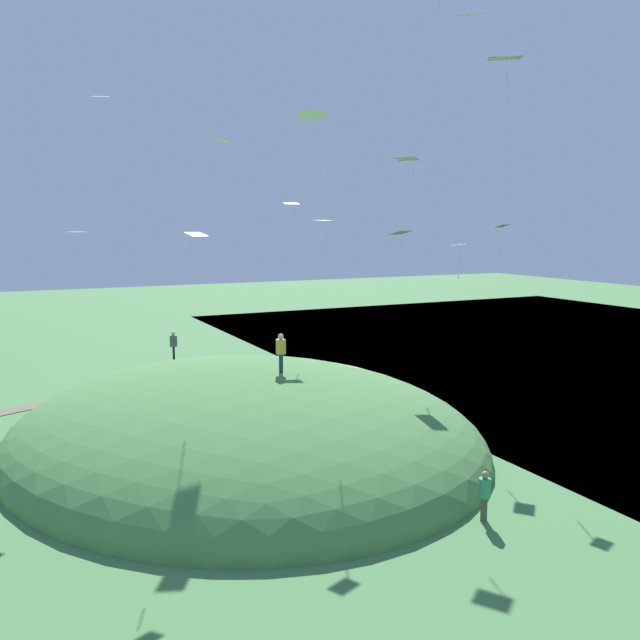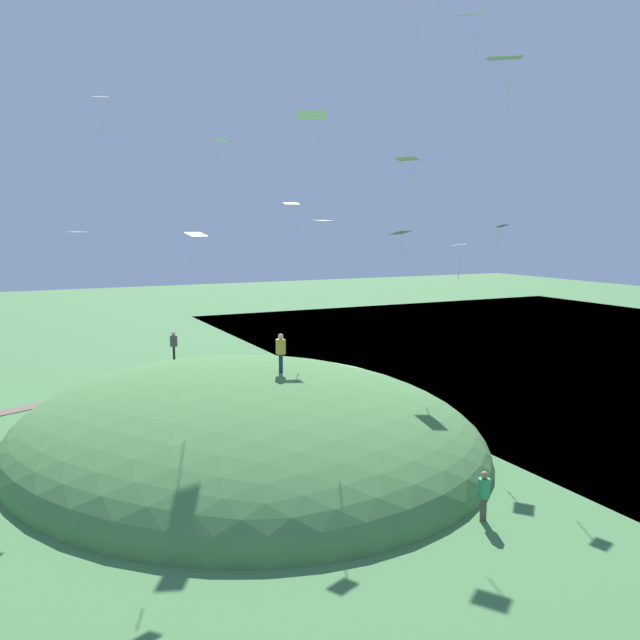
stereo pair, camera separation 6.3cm
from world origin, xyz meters
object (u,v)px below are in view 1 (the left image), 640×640
object	(u,v)px
kite_11	(292,205)
kite_13	(78,233)
kite_8	(415,14)
kite_9	(501,228)
kite_7	(324,222)
kite_0	(221,142)
kite_14	(400,233)
kite_15	(473,16)
person_with_child	(173,342)
person_walking_path	(485,490)
person_watching_kites	(281,348)
kite_12	(196,236)
kite_5	(459,247)
kite_6	(407,160)
mooring_post	(345,380)
kite_4	(313,119)
kite_10	(505,60)

from	to	relation	value
kite_11	kite_13	bearing A→B (deg)	15.29
kite_8	kite_9	size ratio (longest dim) A/B	0.72
kite_7	kite_0	bearing A→B (deg)	-69.29
kite_14	kite_0	bearing A→B (deg)	-18.21
kite_8	kite_9	bearing A→B (deg)	-159.56
kite_14	kite_15	size ratio (longest dim) A/B	0.91
kite_0	person_with_child	bearing A→B (deg)	-76.63
person_walking_path	person_with_child	bearing A→B (deg)	-33.70
person_watching_kites	kite_11	bearing A→B (deg)	7.21
kite_12	person_with_child	bearing A→B (deg)	-98.95
kite_5	kite_15	xyz separation A→B (m)	(6.11, 8.19, 7.44)
kite_6	kite_11	bearing A→B (deg)	-74.74
kite_6	kite_12	size ratio (longest dim) A/B	0.95
person_with_child	kite_9	bearing A→B (deg)	57.62
kite_7	kite_8	world-z (taller)	kite_8
kite_9	kite_11	world-z (taller)	kite_11
kite_5	kite_6	bearing A→B (deg)	-0.17
person_watching_kites	kite_13	world-z (taller)	kite_13
kite_11	mooring_post	xyz separation A→B (m)	(-3.73, -0.68, -10.34)
person_with_child	kite_7	bearing A→B (deg)	33.28
kite_7	kite_12	distance (m)	5.71
kite_8	kite_12	world-z (taller)	kite_8
kite_0	person_walking_path	bearing A→B (deg)	105.16
kite_6	kite_7	xyz separation A→B (m)	(4.43, 0.53, -2.82)
person_watching_kites	kite_9	distance (m)	11.40
kite_13	kite_6	bearing A→B (deg)	160.34
person_walking_path	kite_4	bearing A→B (deg)	-0.85
kite_9	kite_14	distance (m)	5.52
kite_12	mooring_post	bearing A→B (deg)	-139.98
kite_9	mooring_post	world-z (taller)	kite_9
person_with_child	kite_5	world-z (taller)	kite_5
person_with_child	kite_12	xyz separation A→B (m)	(1.95, 12.41, 6.15)
person_walking_path	kite_6	distance (m)	15.13
kite_0	kite_12	world-z (taller)	kite_0
kite_5	kite_14	xyz separation A→B (m)	(1.40, -3.02, 0.61)
kite_12	kite_6	bearing A→B (deg)	-173.84
kite_6	kite_10	distance (m)	8.46
kite_8	kite_11	distance (m)	14.07
kite_8	kite_10	size ratio (longest dim) A/B	0.60
kite_0	kite_5	xyz separation A→B (m)	(-9.90, 5.82, -4.98)
person_with_child	kite_11	xyz separation A→B (m)	(-5.95, 3.32, 7.70)
kite_12	person_walking_path	bearing A→B (deg)	132.06
kite_5	kite_15	size ratio (longest dim) A/B	1.03
person_with_child	kite_13	bearing A→B (deg)	-24.56
kite_10	mooring_post	size ratio (longest dim) A/B	1.49
person_with_child	kite_5	size ratio (longest dim) A/B	1.00
kite_0	kite_9	bearing A→B (deg)	143.44
kite_7	kite_12	size ratio (longest dim) A/B	1.01
kite_0	kite_12	bearing A→B (deg)	64.67
person_walking_path	kite_15	bearing A→B (deg)	-33.01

